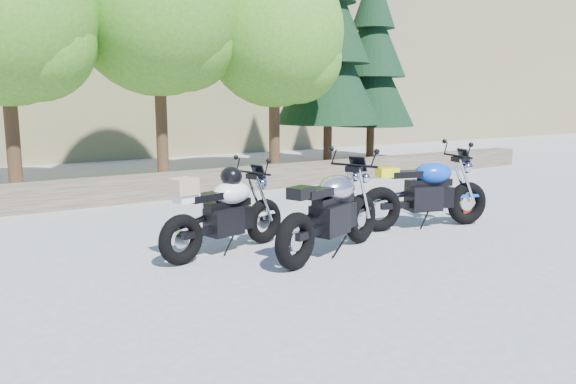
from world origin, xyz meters
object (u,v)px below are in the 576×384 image
object	(u,v)px
silver_bike	(332,213)
white_bike	(224,212)
backpack	(465,208)
blue_bike	(426,193)

from	to	relation	value
silver_bike	white_bike	world-z (taller)	same
white_bike	backpack	bearing A→B (deg)	-16.85
blue_bike	backpack	distance (m)	1.26
silver_bike	white_bike	distance (m)	1.41
silver_bike	blue_bike	bearing A→B (deg)	-9.42
silver_bike	blue_bike	world-z (taller)	silver_bike
blue_bike	backpack	bearing A→B (deg)	24.06
blue_bike	backpack	world-z (taller)	blue_bike
silver_bike	backpack	xyz separation A→B (m)	(3.37, 0.65, -0.40)
white_bike	blue_bike	xyz separation A→B (m)	(3.33, -0.37, -0.01)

